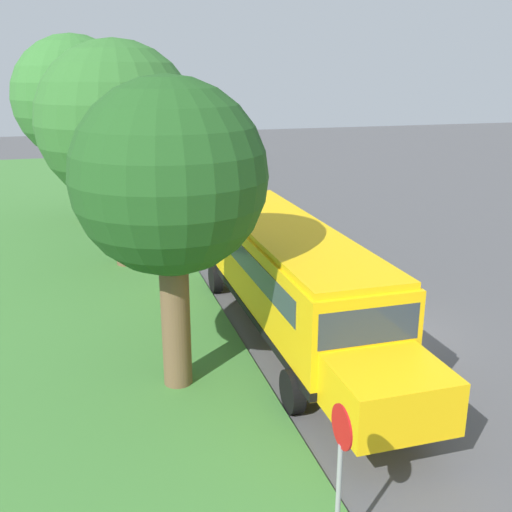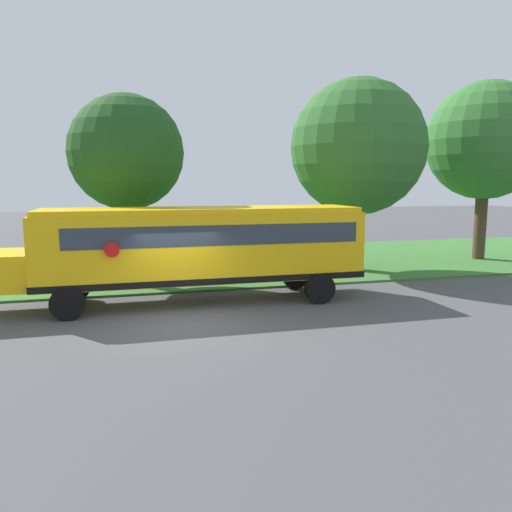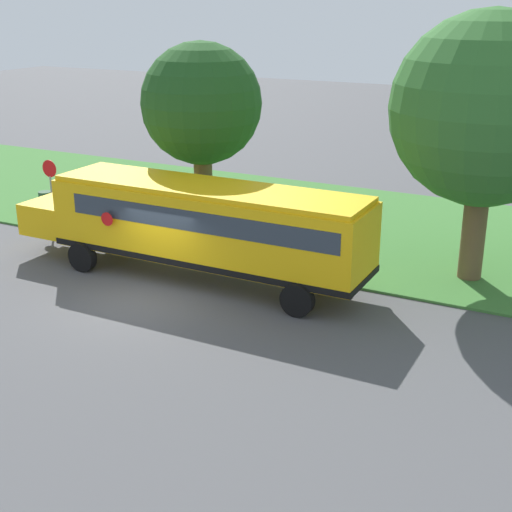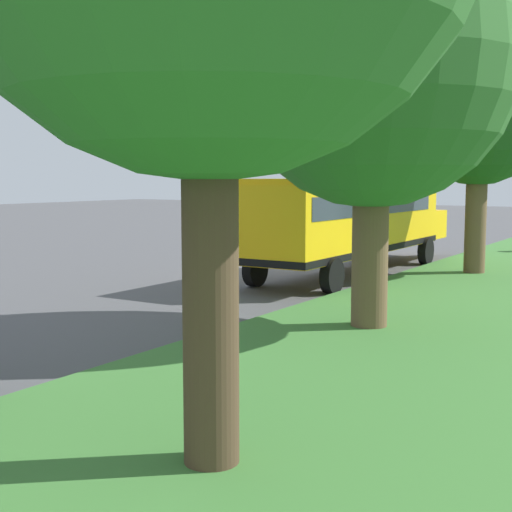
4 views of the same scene
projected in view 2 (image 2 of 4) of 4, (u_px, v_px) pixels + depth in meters
ground_plane at (184, 324)px, 14.14m from camera, size 120.00×120.00×0.00m
grass_verge at (159, 266)px, 23.70m from camera, size 12.00×80.00×0.08m
school_bus at (195, 245)px, 16.48m from camera, size 2.85×12.42×3.16m
oak_tree_beside_bus at (125, 152)px, 18.86m from camera, size 4.35×4.35×7.29m
oak_tree_roadside_mid at (356, 150)px, 21.90m from camera, size 5.88×5.88×8.44m
oak_tree_far_end at (485, 140)px, 25.01m from camera, size 5.84×5.84×8.97m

